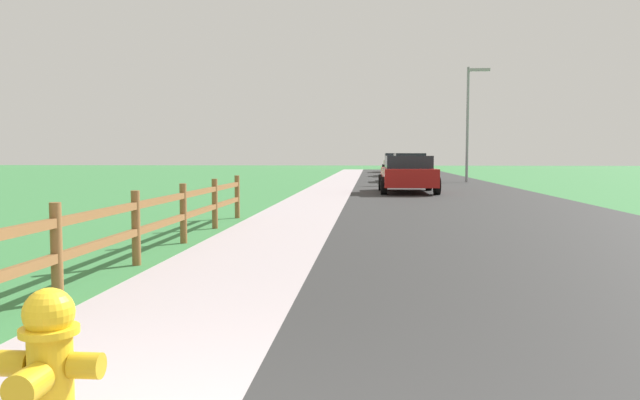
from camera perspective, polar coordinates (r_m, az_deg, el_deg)
name	(u,v)px	position (r m, az deg, el deg)	size (l,w,h in m)	color
ground_plane	(354,187)	(27.23, 3.18, 1.19)	(120.00, 120.00, 0.00)	#397C41
road_asphalt	(430,185)	(29.34, 10.13, 1.35)	(7.00, 66.00, 0.01)	#2D2D2D
curb_concrete	(293,185)	(29.45, -2.56, 1.42)	(6.00, 66.00, 0.01)	#ADA0A4
grass_verge	(262,185)	(29.68, -5.44, 1.43)	(5.00, 66.00, 0.00)	#397C41
fire_hydrant	(49,363)	(3.38, -23.86, -13.63)	(0.52, 0.44, 0.75)	yellow
rail_fence	(136,222)	(8.12, -16.71, -1.99)	(0.11, 11.97, 0.96)	brown
parked_suv_red	(408,174)	(23.55, 8.13, 2.44)	(2.16, 4.36, 1.39)	maroon
parked_car_black	(409,168)	(33.47, 8.28, 2.99)	(2.08, 4.79, 1.52)	black
parked_car_silver	(399,165)	(42.47, 7.38, 3.21)	(2.16, 4.46, 1.44)	#B7BABF
parked_car_beige	(395,163)	(52.42, 6.93, 3.46)	(2.04, 4.60, 1.60)	#C6B793
street_lamp	(470,114)	(33.29, 13.73, 7.79)	(1.17, 0.20, 6.00)	gray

